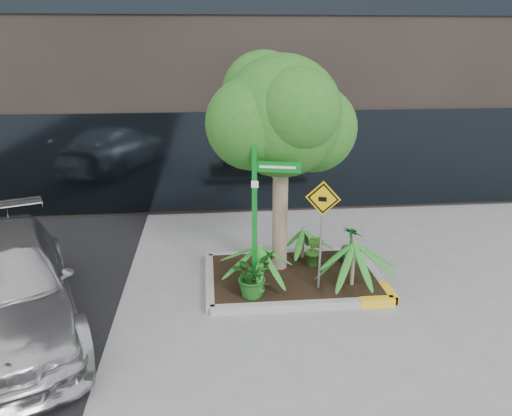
{
  "coord_description": "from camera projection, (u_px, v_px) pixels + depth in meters",
  "views": [
    {
      "loc": [
        -1.36,
        -8.27,
        4.39
      ],
      "look_at": [
        -0.53,
        0.2,
        1.54
      ],
      "focal_mm": 35.0,
      "sensor_mm": 36.0,
      "label": 1
    }
  ],
  "objects": [
    {
      "name": "parked_car",
      "position": [
        2.0,
        287.0,
        7.79
      ],
      "size": [
        3.82,
        5.52,
        1.48
      ],
      "primitive_type": "imported",
      "rotation": [
        0.0,
        0.0,
        0.38
      ],
      "color": "#BCBBC1",
      "rests_on": "ground"
    },
    {
      "name": "street_sign_post",
      "position": [
        258.0,
        206.0,
        8.48
      ],
      "size": [
        0.8,
        0.95,
        2.79
      ],
      "rotation": [
        0.0,
        0.0,
        -0.25
      ],
      "color": "#0B7C1F",
      "rests_on": "ground"
    },
    {
      "name": "cattle_sign",
      "position": [
        322.0,
        217.0,
        8.65
      ],
      "size": [
        0.57,
        0.25,
        1.99
      ],
      "rotation": [
        0.0,
        0.0,
        -0.4
      ],
      "color": "slate",
      "rests_on": "ground"
    },
    {
      "name": "shrub_c",
      "position": [
        260.0,
        281.0,
        8.6
      ],
      "size": [
        0.38,
        0.38,
        0.64
      ],
      "primitive_type": "imported",
      "rotation": [
        0.0,
        0.0,
        3.28
      ],
      "color": "#23621E",
      "rests_on": "planter"
    },
    {
      "name": "palm_front",
      "position": [
        354.0,
        242.0,
        8.9
      ],
      "size": [
        1.0,
        1.0,
        1.11
      ],
      "color": "gray",
      "rests_on": "ground"
    },
    {
      "name": "palm_left",
      "position": [
        260.0,
        246.0,
        8.95
      ],
      "size": [
        0.9,
        0.9,
        1.0
      ],
      "color": "gray",
      "rests_on": "ground"
    },
    {
      "name": "shrub_b",
      "position": [
        352.0,
        245.0,
        9.94
      ],
      "size": [
        0.61,
        0.61,
        0.78
      ],
      "primitive_type": "imported",
      "rotation": [
        0.0,
        0.0,
        2.28
      ],
      "color": "#1C5E22",
      "rests_on": "planter"
    },
    {
      "name": "palm_back",
      "position": [
        303.0,
        229.0,
        10.12
      ],
      "size": [
        0.74,
        0.74,
        0.82
      ],
      "color": "gray",
      "rests_on": "ground"
    },
    {
      "name": "ground",
      "position": [
        285.0,
        289.0,
        9.32
      ],
      "size": [
        80.0,
        80.0,
        0.0
      ],
      "primitive_type": "plane",
      "color": "gray",
      "rests_on": "ground"
    },
    {
      "name": "shrub_d",
      "position": [
        314.0,
        250.0,
        9.81
      ],
      "size": [
        0.52,
        0.52,
        0.67
      ],
      "primitive_type": "imported",
      "rotation": [
        0.0,
        0.0,
        5.62
      ],
      "color": "#2E651D",
      "rests_on": "planter"
    },
    {
      "name": "shrub_a",
      "position": [
        252.0,
        275.0,
        8.63
      ],
      "size": [
        1.02,
        1.02,
        0.81
      ],
      "primitive_type": "imported",
      "rotation": [
        0.0,
        0.0,
        0.91
      ],
      "color": "#184F16",
      "rests_on": "planter"
    },
    {
      "name": "planter",
      "position": [
        295.0,
        277.0,
        9.57
      ],
      "size": [
        3.35,
        2.36,
        0.15
      ],
      "color": "#9E9E99",
      "rests_on": "ground"
    },
    {
      "name": "tree",
      "position": [
        281.0,
        116.0,
        8.95
      ],
      "size": [
        2.84,
        2.52,
        4.26
      ],
      "color": "gray",
      "rests_on": "ground"
    }
  ]
}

